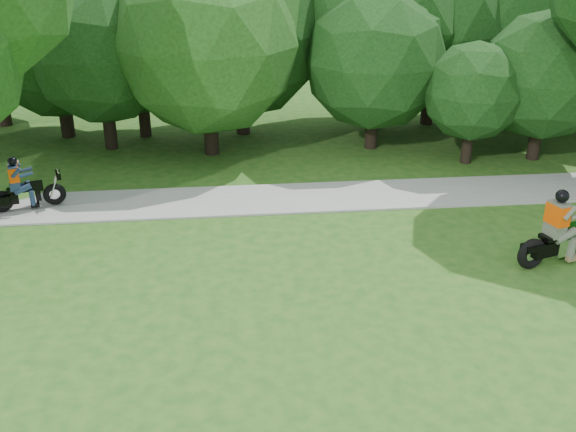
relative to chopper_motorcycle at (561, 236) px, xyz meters
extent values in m
plane|color=#225518|center=(-4.78, -3.51, -0.69)|extent=(100.00, 100.00, 0.00)
cube|color=gray|center=(-4.78, 4.49, -0.66)|extent=(60.00, 2.20, 0.06)
cylinder|color=black|center=(3.45, 11.97, 0.21)|extent=(0.50, 0.50, 1.80)
sphere|color=black|center=(3.45, 11.97, 3.05)|extent=(5.97, 5.97, 5.97)
cylinder|color=black|center=(-2.46, 8.97, 0.08)|extent=(0.44, 0.44, 1.53)
sphere|color=black|center=(-2.46, 8.97, 2.42)|extent=(4.86, 4.86, 4.86)
cylinder|color=black|center=(-13.55, 11.50, 0.21)|extent=(0.50, 0.50, 1.80)
sphere|color=black|center=(-13.55, 11.50, 3.04)|extent=(5.94, 5.94, 5.94)
cylinder|color=black|center=(-16.37, 13.31, 0.21)|extent=(0.50, 0.50, 1.80)
cylinder|color=black|center=(-1.91, 11.41, 0.21)|extent=(0.53, 0.53, 1.80)
sphere|color=black|center=(-1.91, 11.41, 3.27)|extent=(6.65, 6.65, 6.65)
cylinder|color=black|center=(-8.13, 8.90, 0.21)|extent=(0.51, 0.51, 1.80)
sphere|color=#204413|center=(-8.13, 8.90, 3.10)|extent=(6.13, 6.13, 6.13)
cylinder|color=black|center=(2.78, 7.20, 0.04)|extent=(0.41, 0.41, 1.46)
sphere|color=black|center=(2.78, 7.20, 2.15)|extent=(4.24, 4.24, 4.24)
cylinder|color=black|center=(-10.63, 11.23, 0.15)|extent=(0.43, 0.43, 1.69)
sphere|color=black|center=(-10.63, 11.23, 2.49)|extent=(4.58, 4.58, 4.58)
cylinder|color=black|center=(0.37, 7.07, -0.01)|extent=(0.36, 0.36, 1.36)
sphere|color=black|center=(0.37, 7.07, 1.72)|extent=(3.24, 3.24, 3.24)
cylinder|color=black|center=(-11.71, 9.86, 0.21)|extent=(0.45, 0.45, 1.80)
sphere|color=black|center=(-11.71, 9.86, 2.71)|extent=(4.92, 4.92, 4.92)
cylinder|color=black|center=(0.46, 11.79, 0.21)|extent=(0.49, 0.49, 1.80)
sphere|color=black|center=(0.46, 11.79, 3.02)|extent=(5.88, 5.88, 5.88)
cylinder|color=black|center=(-6.94, 11.24, 0.21)|extent=(0.52, 0.52, 1.80)
sphere|color=black|center=(-6.94, 11.24, 3.19)|extent=(6.39, 6.39, 6.39)
torus|color=black|center=(-0.76, -0.22, -0.31)|extent=(0.79, 0.42, 0.76)
cube|color=black|center=(-0.09, -0.03, -0.25)|extent=(1.35, 0.62, 0.35)
cube|color=silver|center=(0.09, 0.03, -0.25)|extent=(0.60, 0.50, 0.43)
cube|color=black|center=(0.37, 0.11, 0.07)|extent=(0.63, 0.47, 0.28)
cube|color=black|center=(-0.23, -0.07, 0.03)|extent=(0.64, 0.49, 0.11)
cube|color=#4D5444|center=(-0.23, -0.07, 0.18)|extent=(0.43, 0.49, 0.26)
cube|color=#4D5444|center=(-0.21, -0.06, 0.57)|extent=(0.40, 0.52, 0.61)
cube|color=#FF4A05|center=(-0.21, -0.06, 0.59)|extent=(0.44, 0.57, 0.48)
sphere|color=black|center=(-0.18, -0.05, 1.03)|extent=(0.30, 0.30, 0.30)
torus|color=black|center=(-13.84, 4.25, -0.32)|extent=(0.65, 0.35, 0.63)
torus|color=black|center=(-12.51, 4.65, -0.32)|extent=(0.65, 0.35, 0.63)
cube|color=black|center=(-13.34, 4.40, -0.27)|extent=(1.02, 0.50, 0.29)
cube|color=silver|center=(-13.20, 4.44, -0.27)|extent=(0.50, 0.42, 0.36)
cube|color=black|center=(-12.99, 4.50, 0.00)|extent=(0.53, 0.39, 0.23)
cube|color=black|center=(-13.44, 4.37, -0.04)|extent=(0.53, 0.41, 0.09)
cylinder|color=silver|center=(-12.48, 4.66, 0.00)|extent=(0.35, 0.14, 0.81)
cylinder|color=silver|center=(-12.33, 4.70, 0.39)|extent=(0.20, 0.56, 0.03)
cube|color=black|center=(-13.74, 4.07, -0.27)|extent=(0.39, 0.21, 0.31)
cube|color=black|center=(-13.86, 4.45, -0.27)|extent=(0.39, 0.21, 0.31)
cube|color=#1D354E|center=(-13.44, 4.37, 0.09)|extent=(0.36, 0.40, 0.22)
cube|color=#1D354E|center=(-13.43, 4.37, 0.41)|extent=(0.33, 0.43, 0.50)
cube|color=#FF4A05|center=(-13.43, 4.37, 0.43)|extent=(0.37, 0.47, 0.40)
sphere|color=black|center=(-13.40, 4.38, 0.79)|extent=(0.25, 0.25, 0.25)
camera|label=1|loc=(-7.70, -12.66, 6.53)|focal=40.00mm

